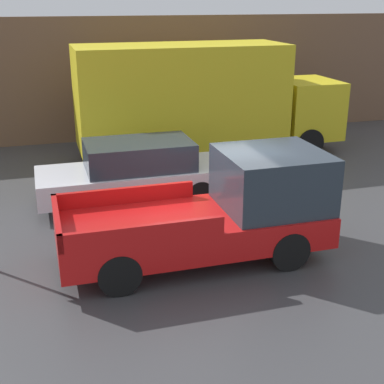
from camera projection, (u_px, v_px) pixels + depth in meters
ground_plane at (209, 237)px, 11.80m from camera, size 60.00×60.00×0.00m
building_wall at (130, 79)px, 19.38m from camera, size 28.00×0.15×4.37m
pickup_truck at (221, 210)px, 10.62m from camera, size 5.30×2.12×2.11m
car at (136, 172)px, 13.58m from camera, size 4.85×1.88×1.59m
delivery_truck at (200, 98)px, 17.17m from camera, size 8.66×2.46×3.61m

